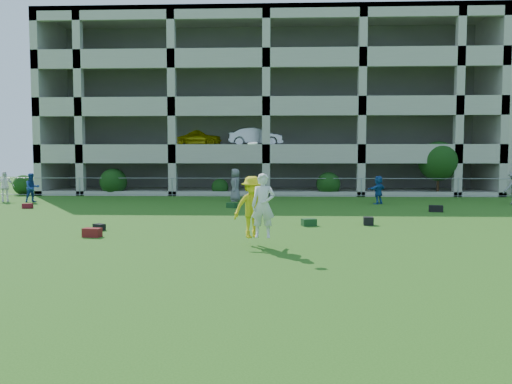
{
  "coord_description": "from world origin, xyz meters",
  "views": [
    {
      "loc": [
        0.64,
        -12.52,
        2.49
      ],
      "look_at": [
        0.01,
        3.0,
        1.4
      ],
      "focal_mm": 35.0,
      "sensor_mm": 36.0,
      "label": 1
    }
  ],
  "objects_px": {
    "bystander_c": "(235,185)",
    "parking_garage": "(268,113)",
    "bystander_b": "(4,187)",
    "bystander_d": "(378,190)",
    "frisbee_contest": "(255,207)",
    "crate_d": "(368,221)",
    "bystander_a": "(32,188)"
  },
  "relations": [
    {
      "from": "bystander_c",
      "to": "frisbee_contest",
      "type": "height_order",
      "value": "frisbee_contest"
    },
    {
      "from": "bystander_a",
      "to": "bystander_d",
      "type": "xyz_separation_m",
      "value": [
        18.92,
        -0.36,
        -0.05
      ]
    },
    {
      "from": "bystander_d",
      "to": "crate_d",
      "type": "height_order",
      "value": "bystander_d"
    },
    {
      "from": "bystander_c",
      "to": "crate_d",
      "type": "height_order",
      "value": "bystander_c"
    },
    {
      "from": "bystander_a",
      "to": "bystander_b",
      "type": "relative_size",
      "value": 0.95
    },
    {
      "from": "bystander_d",
      "to": "parking_garage",
      "type": "distance_m",
      "value": 15.8
    },
    {
      "from": "frisbee_contest",
      "to": "bystander_a",
      "type": "bearing_deg",
      "value": 134.35
    },
    {
      "from": "bystander_a",
      "to": "crate_d",
      "type": "xyz_separation_m",
      "value": [
        16.88,
        -8.7,
        -0.65
      ]
    },
    {
      "from": "parking_garage",
      "to": "crate_d",
      "type": "bearing_deg",
      "value": -79.58
    },
    {
      "from": "parking_garage",
      "to": "bystander_c",
      "type": "bearing_deg",
      "value": -97.56
    },
    {
      "from": "bystander_c",
      "to": "parking_garage",
      "type": "height_order",
      "value": "parking_garage"
    },
    {
      "from": "bystander_b",
      "to": "frisbee_contest",
      "type": "distance_m",
      "value": 19.75
    },
    {
      "from": "bystander_d",
      "to": "bystander_a",
      "type": "bearing_deg",
      "value": -45.92
    },
    {
      "from": "bystander_a",
      "to": "parking_garage",
      "type": "distance_m",
      "value": 19.17
    },
    {
      "from": "bystander_c",
      "to": "bystander_d",
      "type": "height_order",
      "value": "bystander_c"
    },
    {
      "from": "bystander_a",
      "to": "parking_garage",
      "type": "xyz_separation_m",
      "value": [
        12.85,
        13.24,
        5.21
      ]
    },
    {
      "from": "bystander_c",
      "to": "bystander_d",
      "type": "relative_size",
      "value": 1.22
    },
    {
      "from": "bystander_b",
      "to": "bystander_c",
      "type": "relative_size",
      "value": 0.92
    },
    {
      "from": "bystander_b",
      "to": "parking_garage",
      "type": "relative_size",
      "value": 0.06
    },
    {
      "from": "bystander_a",
      "to": "bystander_c",
      "type": "height_order",
      "value": "bystander_c"
    },
    {
      "from": "bystander_c",
      "to": "bystander_a",
      "type": "bearing_deg",
      "value": -93.76
    },
    {
      "from": "bystander_b",
      "to": "bystander_c",
      "type": "distance_m",
      "value": 12.87
    },
    {
      "from": "bystander_a",
      "to": "bystander_c",
      "type": "distance_m",
      "value": 11.25
    },
    {
      "from": "crate_d",
      "to": "frisbee_contest",
      "type": "distance_m",
      "value": 6.08
    },
    {
      "from": "bystander_d",
      "to": "frisbee_contest",
      "type": "xyz_separation_m",
      "value": [
        -6.01,
        -12.85,
        0.36
      ]
    },
    {
      "from": "bystander_c",
      "to": "frisbee_contest",
      "type": "xyz_separation_m",
      "value": [
        1.71,
        -14.12,
        0.19
      ]
    },
    {
      "from": "bystander_d",
      "to": "bystander_c",
      "type": "bearing_deg",
      "value": -54.12
    },
    {
      "from": "bystander_c",
      "to": "frisbee_contest",
      "type": "relative_size",
      "value": 0.69
    },
    {
      "from": "bystander_a",
      "to": "frisbee_contest",
      "type": "relative_size",
      "value": 0.6
    },
    {
      "from": "bystander_d",
      "to": "frisbee_contest",
      "type": "relative_size",
      "value": 0.56
    },
    {
      "from": "frisbee_contest",
      "to": "parking_garage",
      "type": "xyz_separation_m",
      "value": [
        -0.07,
        26.45,
        4.9
      ]
    },
    {
      "from": "bystander_d",
      "to": "frisbee_contest",
      "type": "distance_m",
      "value": 14.19
    }
  ]
}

